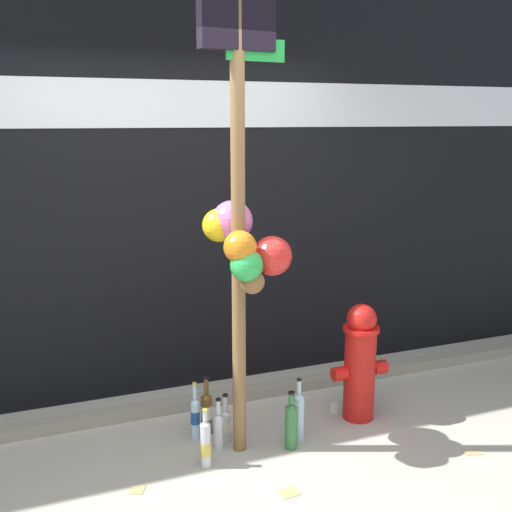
{
  "coord_description": "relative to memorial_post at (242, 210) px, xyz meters",
  "views": [
    {
      "loc": [
        -0.88,
        -2.82,
        2.03
      ],
      "look_at": [
        0.35,
        0.43,
        1.24
      ],
      "focal_mm": 42.3,
      "sensor_mm": 36.0,
      "label": 1
    }
  ],
  "objects": [
    {
      "name": "bottle_6",
      "position": [
        -0.08,
        0.12,
        -1.4
      ],
      "size": [
        0.07,
        0.07,
        0.32
      ],
      "color": "silver",
      "rests_on": "ground_plane"
    },
    {
      "name": "bottle_4",
      "position": [
        -0.25,
        0.22,
        -1.36
      ],
      "size": [
        0.06,
        0.06,
        0.39
      ],
      "color": "#B2DBEA",
      "rests_on": "ground_plane"
    },
    {
      "name": "building_wall",
      "position": [
        -0.26,
        1.11,
        0.43
      ],
      "size": [
        10.0,
        0.21,
        3.9
      ],
      "color": "black",
      "rests_on": "ground_plane"
    },
    {
      "name": "litter_2",
      "position": [
        0.08,
        -0.54,
        -1.51
      ],
      "size": [
        0.12,
        0.11,
        0.01
      ],
      "primitive_type": "cube",
      "rotation": [
        0.0,
        0.0,
        0.12
      ],
      "color": "tan",
      "rests_on": "ground_plane"
    },
    {
      "name": "bottle_2",
      "position": [
        0.37,
        -0.03,
        -1.35
      ],
      "size": [
        0.07,
        0.07,
        0.42
      ],
      "color": "#B2DBEA",
      "rests_on": "ground_plane"
    },
    {
      "name": "curb_strip",
      "position": [
        -0.26,
        0.64,
        -1.48
      ],
      "size": [
        8.0,
        0.12,
        0.08
      ],
      "primitive_type": "cube",
      "color": "gray",
      "rests_on": "ground_plane"
    },
    {
      "name": "memorial_post",
      "position": [
        0.0,
        0.0,
        0.0
      ],
      "size": [
        0.53,
        0.5,
        2.75
      ],
      "color": "olive",
      "rests_on": "ground_plane"
    },
    {
      "name": "ground_plane",
      "position": [
        -0.26,
        -0.44,
        -1.52
      ],
      "size": [
        14.0,
        14.0,
        0.0
      ],
      "primitive_type": "plane",
      "color": "#ADA899"
    },
    {
      "name": "bottle_3",
      "position": [
        0.28,
        -0.11,
        -1.35
      ],
      "size": [
        0.08,
        0.08,
        0.38
      ],
      "color": "#337038",
      "rests_on": "ground_plane"
    },
    {
      "name": "bottle_5",
      "position": [
        -0.28,
        -0.12,
        -1.37
      ],
      "size": [
        0.06,
        0.06,
        0.37
      ],
      "color": "silver",
      "rests_on": "ground_plane"
    },
    {
      "name": "bottle_1",
      "position": [
        -0.16,
        0.25,
        -1.36
      ],
      "size": [
        0.08,
        0.08,
        0.4
      ],
      "color": "brown",
      "rests_on": "ground_plane"
    },
    {
      "name": "litter_0",
      "position": [
        0.79,
        0.27,
        -1.51
      ],
      "size": [
        0.12,
        0.16,
        0.01
      ],
      "primitive_type": "cube",
      "rotation": [
        0.0,
        0.0,
        1.09
      ],
      "color": "silver",
      "rests_on": "ground_plane"
    },
    {
      "name": "litter_3",
      "position": [
        1.32,
        -0.57,
        -1.51
      ],
      "size": [
        0.12,
        0.09,
        0.01
      ],
      "primitive_type": "cube",
      "rotation": [
        0.0,
        0.0,
        1.32
      ],
      "color": "tan",
      "rests_on": "ground_plane"
    },
    {
      "name": "fire_hydrant",
      "position": [
        0.88,
        0.09,
        -1.1
      ],
      "size": [
        0.41,
        0.25,
        0.82
      ],
      "color": "red",
      "rests_on": "ground_plane"
    },
    {
      "name": "litter_1",
      "position": [
        -0.71,
        -0.21,
        -1.51
      ],
      "size": [
        0.11,
        0.11,
        0.01
      ],
      "primitive_type": "cube",
      "rotation": [
        0.0,
        0.0,
        1.14
      ],
      "color": "tan",
      "rests_on": "ground_plane"
    },
    {
      "name": "bottle_0",
      "position": [
        -0.15,
        0.04,
        -1.38
      ],
      "size": [
        0.06,
        0.06,
        0.34
      ],
      "color": "silver",
      "rests_on": "ground_plane"
    }
  ]
}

